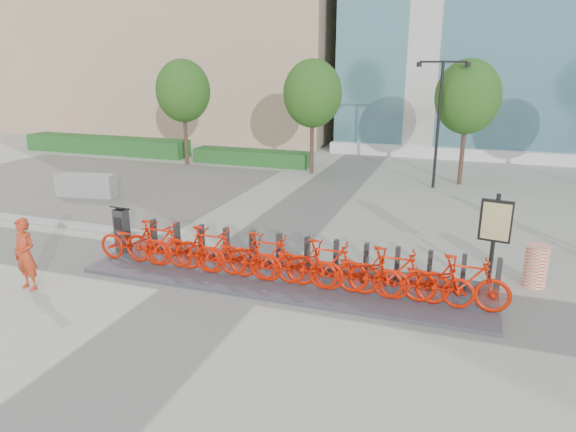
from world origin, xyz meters
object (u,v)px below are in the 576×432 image
(jersey_barrier, at_px, (86,186))
(map_sign, at_px, (495,225))
(kiosk, at_px, (122,229))
(bike_0, at_px, (133,242))
(worker_red, at_px, (25,254))
(construction_barrel, at_px, (536,266))

(jersey_barrier, relative_size, map_sign, 1.05)
(kiosk, relative_size, jersey_barrier, 0.57)
(bike_0, bearing_deg, worker_red, 145.59)
(construction_barrel, height_order, map_sign, map_sign)
(kiosk, distance_m, jersey_barrier, 6.93)
(bike_0, distance_m, worker_red, 2.48)
(jersey_barrier, distance_m, map_sign, 14.77)
(bike_0, bearing_deg, map_sign, -78.34)
(construction_barrel, relative_size, map_sign, 0.46)
(kiosk, bearing_deg, construction_barrel, 11.44)
(bike_0, bearing_deg, jersey_barrier, 48.23)
(kiosk, xyz_separation_m, jersey_barrier, (-5.10, 4.68, -0.26))
(bike_0, relative_size, map_sign, 0.92)
(kiosk, distance_m, construction_barrel, 10.29)
(map_sign, bearing_deg, worker_red, -149.76)
(construction_barrel, distance_m, jersey_barrier, 15.65)
(worker_red, relative_size, jersey_barrier, 0.74)
(worker_red, relative_size, construction_barrel, 1.69)
(construction_barrel, height_order, jersey_barrier, construction_barrel)
(bike_0, relative_size, construction_barrel, 1.99)
(jersey_barrier, bearing_deg, kiosk, -52.29)
(worker_red, height_order, construction_barrel, worker_red)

